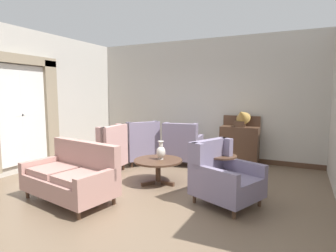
% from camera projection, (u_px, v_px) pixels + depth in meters
% --- Properties ---
extents(ground, '(8.58, 8.58, 0.00)m').
position_uv_depth(ground, '(144.00, 191.00, 4.91)').
color(ground, brown).
extents(wall_back, '(6.29, 0.08, 3.14)m').
position_uv_depth(wall_back, '(201.00, 99.00, 7.39)').
color(wall_back, '#BCB7AD').
rests_on(wall_back, ground).
extents(wall_left, '(0.08, 4.17, 3.14)m').
position_uv_depth(wall_left, '(55.00, 100.00, 6.86)').
color(wall_left, '#BCB7AD').
rests_on(wall_left, ground).
extents(baseboard_back, '(6.13, 0.03, 0.12)m').
position_uv_depth(baseboard_back, '(199.00, 155.00, 7.52)').
color(baseboard_back, '#4C3323').
rests_on(baseboard_back, ground).
extents(window_with_curtains, '(0.12, 1.80, 2.41)m').
position_uv_depth(window_with_curtains, '(23.00, 108.00, 5.96)').
color(window_with_curtains, silver).
extents(coffee_table, '(0.93, 0.93, 0.46)m').
position_uv_depth(coffee_table, '(158.00, 164.00, 5.31)').
color(coffee_table, '#4C3323').
rests_on(coffee_table, ground).
extents(porcelain_vase, '(0.17, 0.17, 0.36)m').
position_uv_depth(porcelain_vase, '(161.00, 151.00, 5.31)').
color(porcelain_vase, beige).
rests_on(porcelain_vase, coffee_table).
extents(settee, '(1.68, 1.06, 0.93)m').
position_uv_depth(settee, '(72.00, 176.00, 4.47)').
color(settee, tan).
rests_on(settee, ground).
extents(armchair_beside_settee, '(0.85, 0.86, 1.05)m').
position_uv_depth(armchair_beside_settee, '(105.00, 152.00, 6.03)').
color(armchair_beside_settee, tan).
rests_on(armchair_beside_settee, ground).
extents(armchair_far_left, '(0.91, 0.98, 1.03)m').
position_uv_depth(armchair_far_left, '(183.00, 147.00, 6.76)').
color(armchair_far_left, slate).
rests_on(armchair_far_left, ground).
extents(armchair_near_window, '(1.16, 1.11, 0.97)m').
position_uv_depth(armchair_near_window, '(223.00, 178.00, 4.34)').
color(armchair_near_window, slate).
rests_on(armchair_near_window, ground).
extents(armchair_near_sideboard, '(1.11, 1.10, 1.06)m').
position_uv_depth(armchair_near_sideboard, '(140.00, 146.00, 6.80)').
color(armchair_near_sideboard, slate).
rests_on(armchair_near_sideboard, ground).
extents(side_table, '(0.53, 0.53, 0.68)m').
position_uv_depth(side_table, '(221.00, 170.00, 4.76)').
color(side_table, '#4C3323').
rests_on(side_table, ground).
extents(sideboard, '(0.91, 0.40, 1.18)m').
position_uv_depth(sideboard, '(240.00, 143.00, 6.76)').
color(sideboard, '#4C3323').
rests_on(sideboard, ground).
extents(gramophone, '(0.38, 0.47, 0.52)m').
position_uv_depth(gramophone, '(242.00, 117.00, 6.58)').
color(gramophone, '#4C3323').
rests_on(gramophone, sideboard).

